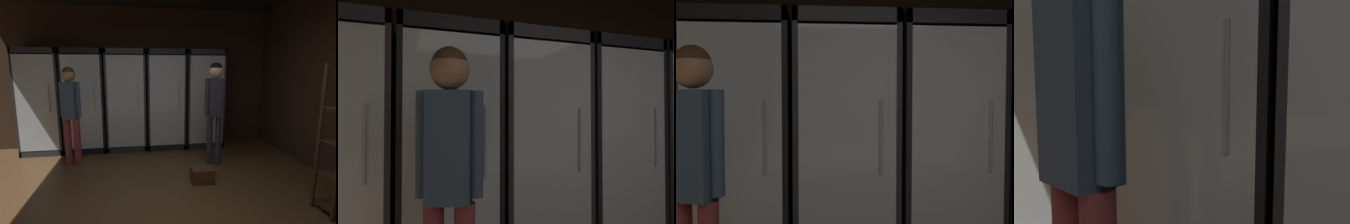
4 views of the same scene
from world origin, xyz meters
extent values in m
cube|color=#382619|center=(0.00, 3.03, 1.40)|extent=(6.00, 0.06, 2.80)
cube|color=#2B2B30|center=(-1.61, 2.70, 0.98)|extent=(0.04, 0.56, 1.97)
cube|color=black|center=(-1.19, 2.96, 0.98)|extent=(0.75, 0.04, 1.97)
cube|color=black|center=(-1.54, 2.70, 0.98)|extent=(0.04, 0.56, 1.97)
cube|color=black|center=(-0.83, 2.70, 0.98)|extent=(0.04, 0.56, 1.97)
cube|color=black|center=(-1.19, 2.70, 1.92)|extent=(0.75, 0.56, 0.10)
cube|color=white|center=(-1.19, 2.93, 0.98)|extent=(0.67, 0.02, 1.73)
cube|color=silver|center=(-1.19, 2.43, 0.98)|extent=(0.67, 0.02, 1.73)
cylinder|color=#B2B2B7|center=(-0.96, 2.41, 1.08)|extent=(0.02, 0.02, 0.50)
cube|color=silver|center=(-1.19, 2.70, 0.69)|extent=(0.65, 0.48, 0.02)
cylinder|color=#194723|center=(-1.41, 2.71, 0.80)|extent=(0.07, 0.07, 0.20)
cylinder|color=#194723|center=(-1.41, 2.71, 0.94)|extent=(0.02, 0.02, 0.07)
cylinder|color=tan|center=(-1.41, 2.71, 0.78)|extent=(0.07, 0.07, 0.05)
cylinder|color=#194723|center=(-1.19, 2.74, 0.80)|extent=(0.07, 0.07, 0.20)
cylinder|color=#194723|center=(-1.19, 2.74, 0.93)|extent=(0.02, 0.02, 0.08)
cylinder|color=tan|center=(-1.19, 2.74, 0.80)|extent=(0.07, 0.07, 0.06)
cylinder|color=#336B38|center=(-0.96, 2.75, 0.82)|extent=(0.07, 0.07, 0.24)
cylinder|color=#336B38|center=(-0.96, 2.75, 0.97)|extent=(0.02, 0.02, 0.07)
cylinder|color=white|center=(-0.96, 2.75, 0.79)|extent=(0.08, 0.08, 0.09)
cube|color=silver|center=(-1.19, 2.70, 1.26)|extent=(0.65, 0.48, 0.02)
cylinder|color=black|center=(-1.36, 2.71, 1.37)|extent=(0.08, 0.08, 0.19)
cylinder|color=black|center=(-1.36, 2.71, 1.50)|extent=(0.03, 0.03, 0.09)
cylinder|color=#B2332D|center=(-1.36, 2.71, 1.36)|extent=(0.08, 0.08, 0.07)
cylinder|color=#336B38|center=(-1.02, 2.72, 1.39)|extent=(0.07, 0.07, 0.23)
cylinder|color=#336B38|center=(-1.02, 2.72, 1.54)|extent=(0.03, 0.03, 0.08)
cylinder|color=#B2332D|center=(-1.02, 2.72, 1.36)|extent=(0.07, 0.07, 0.09)
cube|color=#2B2B30|center=(-0.40, 2.96, 0.98)|extent=(0.75, 0.04, 1.97)
cube|color=#2B2B30|center=(-0.76, 2.70, 0.98)|extent=(0.04, 0.56, 1.97)
cube|color=#2B2B30|center=(-0.05, 2.70, 0.98)|extent=(0.04, 0.56, 1.97)
cube|color=#2B2B30|center=(-0.40, 2.70, 1.92)|extent=(0.75, 0.56, 0.10)
cube|color=white|center=(-0.40, 2.93, 0.98)|extent=(0.67, 0.02, 1.73)
cube|color=silver|center=(-0.40, 2.43, 0.98)|extent=(0.67, 0.02, 1.73)
cylinder|color=#B2B2B7|center=(-0.18, 2.41, 1.08)|extent=(0.02, 0.02, 0.50)
cylinder|color=brown|center=(-0.48, 2.75, 0.39)|extent=(0.02, 0.02, 0.09)
cube|color=silver|center=(-0.40, 2.70, 0.55)|extent=(0.65, 0.48, 0.02)
cylinder|color=gray|center=(-0.64, 2.66, 0.68)|extent=(0.07, 0.07, 0.24)
cylinder|color=gray|center=(-0.64, 2.66, 0.83)|extent=(0.03, 0.03, 0.07)
cylinder|color=tan|center=(-0.64, 2.66, 0.64)|extent=(0.07, 0.07, 0.08)
cylinder|color=brown|center=(-0.48, 2.75, 0.67)|extent=(0.07, 0.07, 0.23)
cylinder|color=brown|center=(-0.48, 2.75, 0.82)|extent=(0.02, 0.02, 0.08)
cylinder|color=white|center=(-0.48, 2.75, 0.67)|extent=(0.07, 0.07, 0.08)
cylinder|color=black|center=(-0.32, 2.71, 0.65)|extent=(0.07, 0.07, 0.18)
cylinder|color=black|center=(-0.32, 2.71, 0.79)|extent=(0.02, 0.02, 0.10)
cylinder|color=white|center=(-0.32, 2.71, 0.64)|extent=(0.07, 0.07, 0.05)
cylinder|color=brown|center=(-0.15, 2.69, 0.65)|extent=(0.06, 0.06, 0.19)
cylinder|color=brown|center=(-0.15, 2.69, 0.79)|extent=(0.02, 0.02, 0.08)
cylinder|color=beige|center=(-0.15, 2.69, 0.66)|extent=(0.06, 0.06, 0.08)
cube|color=silver|center=(-0.40, 2.70, 0.98)|extent=(0.65, 0.48, 0.02)
cylinder|color=#9EAD99|center=(-0.57, 2.72, 1.10)|extent=(0.07, 0.07, 0.23)
cylinder|color=#9EAD99|center=(-0.57, 2.72, 1.25)|extent=(0.02, 0.02, 0.06)
cylinder|color=#B2332D|center=(-0.57, 2.72, 1.10)|extent=(0.08, 0.08, 0.07)
cylinder|color=#336B38|center=(-0.24, 2.69, 1.09)|extent=(0.07, 0.07, 0.21)
cylinder|color=#336B38|center=(-0.24, 2.69, 1.24)|extent=(0.02, 0.02, 0.08)
cylinder|color=white|center=(-0.24, 2.69, 1.09)|extent=(0.08, 0.08, 0.06)
cube|color=silver|center=(-0.40, 2.70, 1.41)|extent=(0.65, 0.48, 0.02)
cylinder|color=#336B38|center=(-0.63, 2.74, 1.52)|extent=(0.07, 0.07, 0.22)
cylinder|color=#336B38|center=(-0.63, 2.74, 1.67)|extent=(0.03, 0.03, 0.07)
cylinder|color=#B2332D|center=(-0.63, 2.74, 1.52)|extent=(0.07, 0.07, 0.08)
cylinder|color=#9EAD99|center=(-0.40, 2.70, 1.52)|extent=(0.07, 0.07, 0.22)
cylinder|color=#9EAD99|center=(-0.40, 2.70, 1.68)|extent=(0.02, 0.02, 0.10)
cylinder|color=white|center=(-0.40, 2.70, 1.50)|extent=(0.07, 0.07, 0.06)
cylinder|color=#194723|center=(-0.18, 2.72, 1.51)|extent=(0.07, 0.07, 0.18)
cylinder|color=#194723|center=(-0.18, 2.72, 1.64)|extent=(0.02, 0.02, 0.08)
cylinder|color=beige|center=(-0.18, 2.72, 1.49)|extent=(0.07, 0.07, 0.07)
cube|color=black|center=(0.38, 2.96, 0.98)|extent=(0.75, 0.04, 1.97)
cube|color=black|center=(0.02, 2.70, 0.98)|extent=(0.04, 0.56, 1.97)
cube|color=black|center=(0.74, 2.70, 0.98)|extent=(0.04, 0.56, 1.97)
cube|color=black|center=(0.38, 2.70, 1.92)|extent=(0.75, 0.56, 0.10)
cube|color=white|center=(0.38, 2.93, 0.98)|extent=(0.67, 0.02, 1.73)
cube|color=silver|center=(0.38, 2.43, 0.98)|extent=(0.67, 0.02, 1.73)
cylinder|color=#B2B2B7|center=(0.61, 2.41, 1.08)|extent=(0.02, 0.02, 0.50)
cylinder|color=#336B38|center=(0.14, 2.67, 0.38)|extent=(0.03, 0.03, 0.08)
cylinder|color=gray|center=(0.31, 2.73, 0.36)|extent=(0.02, 0.02, 0.08)
cylinder|color=#9EAD99|center=(0.46, 2.67, 0.37)|extent=(0.02, 0.02, 0.09)
cylinder|color=#9EAD99|center=(0.63, 2.67, 0.41)|extent=(0.02, 0.02, 0.09)
cube|color=silver|center=(0.38, 2.70, 0.69)|extent=(0.65, 0.48, 0.02)
cylinder|color=black|center=(0.15, 2.73, 0.80)|extent=(0.08, 0.08, 0.21)
cylinder|color=black|center=(0.15, 2.73, 0.95)|extent=(0.03, 0.03, 0.09)
cylinder|color=beige|center=(0.15, 2.73, 0.81)|extent=(0.08, 0.08, 0.08)
cylinder|color=#336B38|center=(0.38, 2.70, 0.81)|extent=(0.07, 0.07, 0.22)
cylinder|color=#336B38|center=(0.38, 2.70, 0.97)|extent=(0.02, 0.02, 0.09)
cylinder|color=#2D2D33|center=(0.38, 2.70, 0.79)|extent=(0.07, 0.07, 0.06)
cylinder|color=#336B38|center=(0.60, 2.72, 0.80)|extent=(0.06, 0.06, 0.20)
cylinder|color=#336B38|center=(0.60, 2.72, 0.93)|extent=(0.02, 0.02, 0.06)
cylinder|color=beige|center=(0.60, 2.72, 0.77)|extent=(0.07, 0.07, 0.08)
cube|color=silver|center=(0.38, 2.70, 1.26)|extent=(0.65, 0.48, 0.02)
cylinder|color=#336B38|center=(0.13, 2.68, 1.38)|extent=(0.07, 0.07, 0.22)
cylinder|color=#336B38|center=(0.13, 2.68, 1.53)|extent=(0.02, 0.02, 0.07)
cylinder|color=tan|center=(0.13, 2.68, 1.39)|extent=(0.07, 0.07, 0.08)
cylinder|color=#194723|center=(0.30, 2.67, 1.36)|extent=(0.06, 0.06, 0.18)
cylinder|color=#194723|center=(0.30, 2.67, 1.49)|extent=(0.02, 0.02, 0.07)
cylinder|color=#B2332D|center=(0.30, 2.67, 1.36)|extent=(0.07, 0.07, 0.07)
cylinder|color=#336B38|center=(0.46, 2.74, 1.38)|extent=(0.07, 0.07, 0.21)
cylinder|color=#336B38|center=(0.46, 2.74, 1.53)|extent=(0.02, 0.02, 0.09)
cylinder|color=#2D2D33|center=(0.46, 2.74, 1.37)|extent=(0.07, 0.07, 0.07)
cylinder|color=brown|center=(0.62, 2.75, 1.38)|extent=(0.07, 0.07, 0.22)
cylinder|color=brown|center=(0.62, 2.75, 1.54)|extent=(0.03, 0.03, 0.10)
cylinder|color=tan|center=(0.62, 2.75, 1.37)|extent=(0.08, 0.08, 0.08)
cube|color=#2B2B30|center=(0.81, 2.70, 0.98)|extent=(0.04, 0.56, 1.97)
cylinder|color=#336B38|center=(0.93, 2.74, 0.81)|extent=(0.07, 0.07, 0.21)
cylinder|color=#336B38|center=(0.93, 2.74, 0.96)|extent=(0.02, 0.02, 0.10)
cylinder|color=white|center=(0.93, 2.74, 0.78)|extent=(0.08, 0.08, 0.08)
cube|color=#384C66|center=(-1.29, 1.96, 1.09)|extent=(0.28, 0.24, 0.60)
cylinder|color=#384C66|center=(-1.15, 1.92, 1.11)|extent=(0.07, 0.07, 0.57)
sphere|color=#9E7051|center=(-1.29, 1.96, 1.51)|extent=(0.22, 0.22, 0.22)
sphere|color=#472D19|center=(-1.29, 1.96, 1.53)|extent=(0.20, 0.20, 0.20)
camera|label=1|loc=(-0.30, -2.18, 1.62)|focal=26.35mm
camera|label=2|loc=(-1.54, 0.34, 1.25)|focal=32.27mm
camera|label=3|loc=(-0.65, -0.12, 1.35)|focal=40.19mm
camera|label=4|loc=(-0.51, 1.01, 1.15)|focal=41.67mm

